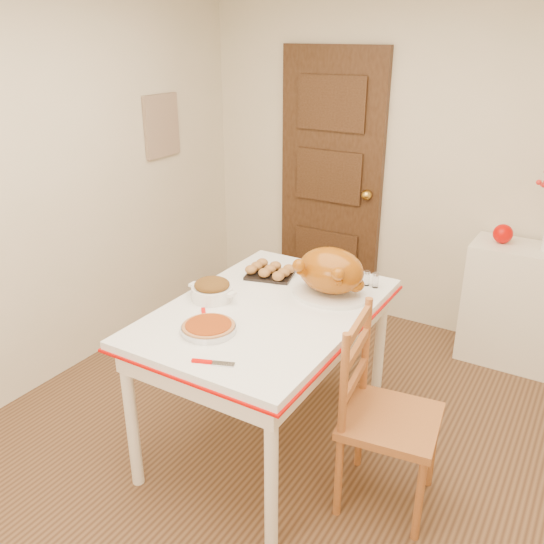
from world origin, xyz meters
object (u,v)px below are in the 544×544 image
Objects in this scene: chair_oak at (391,416)px; sideboard at (530,308)px; kitchen_table at (267,377)px; turkey_platter at (331,273)px; pumpkin_pie at (209,327)px.

sideboard is at bearing -19.81° from chair_oak.
sideboard is 0.60× the size of kitchen_table.
chair_oak is 2.36× the size of turkey_platter.
pumpkin_pie reaches higher than sideboard.
chair_oak is at bearing -5.79° from kitchen_table.
sideboard is 1.68m from turkey_platter.
sideboard is 2.35m from pumpkin_pie.
chair_oak is at bearing 19.14° from pumpkin_pie.
chair_oak is 3.81× the size of pumpkin_pie.
kitchen_table is at bearing 76.48° from chair_oak.
kitchen_table is at bearing -123.84° from sideboard.
sideboard is 0.86× the size of chair_oak.
turkey_platter reaches higher than chair_oak.
kitchen_table is 0.66m from turkey_platter.
sideboard is 1.95m from kitchen_table.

